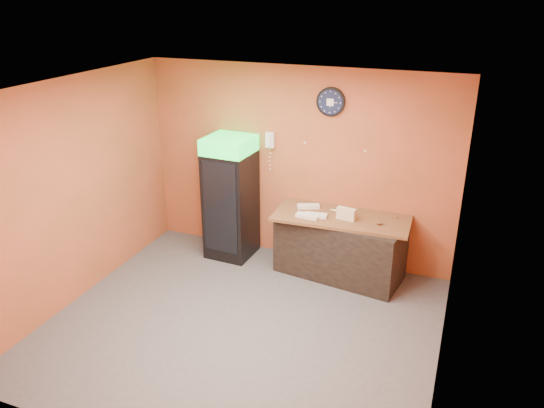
% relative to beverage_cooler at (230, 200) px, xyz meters
% --- Properties ---
extents(floor, '(4.50, 4.50, 0.00)m').
position_rel_beverage_cooler_xyz_m(floor, '(0.90, -1.61, -0.89)').
color(floor, '#47474C').
rests_on(floor, ground).
extents(back_wall, '(4.50, 0.02, 2.80)m').
position_rel_beverage_cooler_xyz_m(back_wall, '(0.90, 0.39, 0.51)').
color(back_wall, '#C65637').
rests_on(back_wall, floor).
extents(left_wall, '(0.02, 4.00, 2.80)m').
position_rel_beverage_cooler_xyz_m(left_wall, '(-1.35, -1.61, 0.51)').
color(left_wall, '#C65637').
rests_on(left_wall, floor).
extents(right_wall, '(0.02, 4.00, 2.80)m').
position_rel_beverage_cooler_xyz_m(right_wall, '(3.15, -1.61, 0.51)').
color(right_wall, '#C65637').
rests_on(right_wall, floor).
extents(ceiling, '(4.50, 4.00, 0.02)m').
position_rel_beverage_cooler_xyz_m(ceiling, '(0.90, -1.61, 1.91)').
color(ceiling, white).
rests_on(ceiling, back_wall).
extents(beverage_cooler, '(0.67, 0.68, 1.82)m').
position_rel_beverage_cooler_xyz_m(beverage_cooler, '(0.00, 0.00, 0.00)').
color(beverage_cooler, black).
rests_on(beverage_cooler, floor).
extents(prep_counter, '(1.79, 0.99, 0.85)m').
position_rel_beverage_cooler_xyz_m(prep_counter, '(1.66, 0.01, -0.46)').
color(prep_counter, black).
rests_on(prep_counter, floor).
extents(wall_clock, '(0.39, 0.06, 0.39)m').
position_rel_beverage_cooler_xyz_m(wall_clock, '(1.35, 0.36, 1.46)').
color(wall_clock, black).
rests_on(wall_clock, back_wall).
extents(wall_phone, '(0.12, 0.11, 0.22)m').
position_rel_beverage_cooler_xyz_m(wall_phone, '(0.50, 0.34, 0.86)').
color(wall_phone, white).
rests_on(wall_phone, back_wall).
extents(butcher_paper, '(1.86, 0.86, 0.04)m').
position_rel_beverage_cooler_xyz_m(butcher_paper, '(1.66, 0.01, -0.02)').
color(butcher_paper, brown).
rests_on(butcher_paper, prep_counter).
extents(sub_roll_stack, '(0.27, 0.13, 0.16)m').
position_rel_beverage_cooler_xyz_m(sub_roll_stack, '(1.74, -0.07, 0.08)').
color(sub_roll_stack, beige).
rests_on(sub_roll_stack, butcher_paper).
extents(wrapped_sandwich_left, '(0.32, 0.14, 0.04)m').
position_rel_beverage_cooler_xyz_m(wrapped_sandwich_left, '(1.25, -0.19, 0.02)').
color(wrapped_sandwich_left, silver).
rests_on(wrapped_sandwich_left, butcher_paper).
extents(wrapped_sandwich_mid, '(0.32, 0.16, 0.04)m').
position_rel_beverage_cooler_xyz_m(wrapped_sandwich_mid, '(1.34, -0.13, 0.02)').
color(wrapped_sandwich_mid, silver).
rests_on(wrapped_sandwich_mid, butcher_paper).
extents(wrapped_sandwich_right, '(0.33, 0.23, 0.04)m').
position_rel_beverage_cooler_xyz_m(wrapped_sandwich_right, '(1.16, 0.13, 0.02)').
color(wrapped_sandwich_right, silver).
rests_on(wrapped_sandwich_right, butcher_paper).
extents(kitchen_tool, '(0.05, 0.05, 0.05)m').
position_rel_beverage_cooler_xyz_m(kitchen_tool, '(1.61, 0.15, 0.03)').
color(kitchen_tool, silver).
rests_on(kitchen_tool, butcher_paper).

